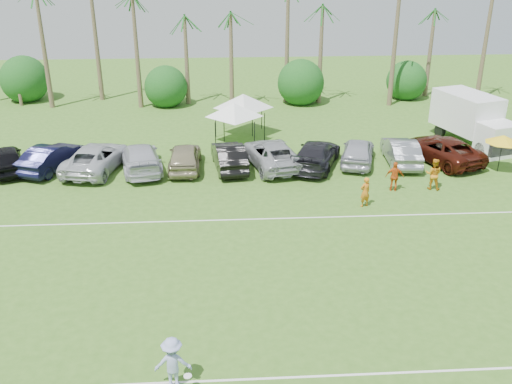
{
  "coord_description": "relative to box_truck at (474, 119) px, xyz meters",
  "views": [
    {
      "loc": [
        -1.1,
        -12.93,
        13.46
      ],
      "look_at": [
        0.55,
        13.93,
        1.6
      ],
      "focal_mm": 40.0,
      "sensor_mm": 36.0,
      "label": 1
    }
  ],
  "objects": [
    {
      "name": "parked_car_8",
      "position": [
        -9.07,
        -3.44,
        -1.02
      ],
      "size": [
        3.35,
        5.34,
        1.69
      ],
      "primitive_type": "imported",
      "rotation": [
        0.0,
        0.0,
        2.85
      ],
      "color": "#ABACB8",
      "rests_on": "ground"
    },
    {
      "name": "parked_car_10",
      "position": [
        -3.42,
        -3.41,
        -1.02
      ],
      "size": [
        4.8,
        6.7,
        1.69
      ],
      "primitive_type": "imported",
      "rotation": [
        0.0,
        0.0,
        3.51
      ],
      "color": "#41140B",
      "rests_on": "ground"
    },
    {
      "name": "box_truck",
      "position": [
        0.0,
        0.0,
        0.0
      ],
      "size": [
        4.44,
        7.24,
        3.5
      ],
      "rotation": [
        0.0,
        0.0,
        0.3
      ],
      "color": "white",
      "rests_on": "ground"
    },
    {
      "name": "market_umbrella",
      "position": [
        -0.44,
        -5.43,
        0.31
      ],
      "size": [
        2.18,
        2.18,
        2.43
      ],
      "color": "black",
      "rests_on": "ground"
    },
    {
      "name": "parked_car_1",
      "position": [
        -28.83,
        -3.4,
        -1.02
      ],
      "size": [
        3.52,
        5.45,
        1.69
      ],
      "primitive_type": "imported",
      "rotation": [
        0.0,
        0.0,
        2.77
      ],
      "color": "black",
      "rests_on": "ground"
    },
    {
      "name": "parked_car_7",
      "position": [
        -11.89,
        -3.85,
        -1.02
      ],
      "size": [
        4.33,
        6.3,
        1.69
      ],
      "primitive_type": "imported",
      "rotation": [
        0.0,
        0.0,
        2.77
      ],
      "color": "black",
      "rests_on": "ground"
    },
    {
      "name": "parked_car_6",
      "position": [
        -14.71,
        -3.63,
        -1.02
      ],
      "size": [
        4.07,
        6.57,
        1.69
      ],
      "primitive_type": "imported",
      "rotation": [
        0.0,
        0.0,
        3.36
      ],
      "color": "#A3A4A9",
      "rests_on": "ground"
    },
    {
      "name": "bush_tree_1",
      "position": [
        -22.81,
        13.69,
        -0.07
      ],
      "size": [
        4.0,
        4.0,
        4.0
      ],
      "color": "brown",
      "rests_on": "ground"
    },
    {
      "name": "palm_tree_5",
      "position": [
        -16.81,
        12.69,
        6.48
      ],
      "size": [
        2.4,
        2.4,
        9.9
      ],
      "color": "brown",
      "rests_on": "ground"
    },
    {
      "name": "field_lines",
      "position": [
        -16.81,
        -17.31,
        -1.87
      ],
      "size": [
        80.0,
        12.1,
        0.01
      ],
      "color": "white",
      "rests_on": "ground"
    },
    {
      "name": "palm_tree_9",
      "position": [
        1.19,
        12.69,
        6.48
      ],
      "size": [
        2.4,
        2.4,
        9.9
      ],
      "color": "brown",
      "rests_on": "ground"
    },
    {
      "name": "sideline_player_c",
      "position": [
        -7.94,
        -8.03,
        -0.98
      ],
      "size": [
        1.11,
        0.65,
        1.78
      ],
      "primitive_type": "imported",
      "rotation": [
        0.0,
        0.0,
        2.93
      ],
      "color": "#CB5316",
      "rests_on": "ground"
    },
    {
      "name": "palm_tree_1",
      "position": [
        -33.81,
        12.69,
        6.48
      ],
      "size": [
        2.4,
        2.4,
        9.9
      ],
      "color": "brown",
      "rests_on": "ground"
    },
    {
      "name": "sideline_player_b",
      "position": [
        -5.6,
        -7.93,
        -0.92
      ],
      "size": [
        1.13,
        1.02,
        1.9
      ],
      "primitive_type": "imported",
      "rotation": [
        0.0,
        0.0,
        2.75
      ],
      "color": "orange",
      "rests_on": "ground"
    },
    {
      "name": "parked_car_5",
      "position": [
        -17.54,
        -3.85,
        -1.02
      ],
      "size": [
        2.45,
        5.33,
        1.69
      ],
      "primitive_type": "imported",
      "rotation": [
        0.0,
        0.0,
        3.27
      ],
      "color": "black",
      "rests_on": "ground"
    },
    {
      "name": "bush_tree_3",
      "position": [
        -0.81,
        13.69,
        -0.07
      ],
      "size": [
        4.0,
        4.0,
        4.0
      ],
      "color": "brown",
      "rests_on": "ground"
    },
    {
      "name": "parked_car_9",
      "position": [
        -6.24,
        -3.59,
        -1.02
      ],
      "size": [
        2.19,
        5.27,
        1.69
      ],
      "primitive_type": "imported",
      "rotation": [
        0.0,
        0.0,
        3.06
      ],
      "color": "slate",
      "rests_on": "ground"
    },
    {
      "name": "bush_tree_0",
      "position": [
        -35.81,
        13.69,
        -0.07
      ],
      "size": [
        4.0,
        4.0,
        4.0
      ],
      "color": "brown",
      "rests_on": "ground"
    },
    {
      "name": "palm_tree_8",
      "position": [
        -3.81,
        12.69,
        5.61
      ],
      "size": [
        2.4,
        2.4,
        8.9
      ],
      "color": "brown",
      "rests_on": "ground"
    },
    {
      "name": "frisbee_player",
      "position": [
        -19.71,
        -23.44,
        -0.93
      ],
      "size": [
        1.23,
        0.76,
        1.88
      ],
      "rotation": [
        0.0,
        0.0,
        3.14
      ],
      "color": "#9AA4DB",
      "rests_on": "ground"
    },
    {
      "name": "parked_car_2",
      "position": [
        -26.01,
        -3.63,
        -1.02
      ],
      "size": [
        3.95,
        6.53,
        1.69
      ],
      "primitive_type": "imported",
      "rotation": [
        0.0,
        0.0,
        2.95
      ],
      "color": "#B9BBC1",
      "rests_on": "ground"
    },
    {
      "name": "parked_car_4",
      "position": [
        -20.36,
        -3.78,
        -1.02
      ],
      "size": [
        2.01,
        4.98,
        1.69
      ],
      "primitive_type": "imported",
      "rotation": [
        0.0,
        0.0,
        3.14
      ],
      "color": "gray",
      "rests_on": "ground"
    },
    {
      "name": "palm_tree_4",
      "position": [
        -20.81,
        12.69,
        5.61
      ],
      "size": [
        2.4,
        2.4,
        8.9
      ],
      "color": "brown",
      "rests_on": "ground"
    },
    {
      "name": "sideline_player_a",
      "position": [
        -10.17,
        -10.05,
        -1.01
      ],
      "size": [
        0.74,
        0.62,
        1.72
      ],
      "primitive_type": "imported",
      "rotation": [
        0.0,
        0.0,
        3.54
      ],
      "color": "orange",
      "rests_on": "ground"
    },
    {
      "name": "bush_tree_2",
      "position": [
        -10.81,
        13.69,
        -0.07
      ],
      "size": [
        4.0,
        4.0,
        4.0
      ],
      "color": "brown",
      "rests_on": "ground"
    },
    {
      "name": "canopy_tent_left",
      "position": [
        -17.04,
        1.28,
        1.07
      ],
      "size": [
        4.24,
        4.24,
        3.43
      ],
      "color": "black",
      "rests_on": "ground"
    },
    {
      "name": "canopy_tent_right",
      "position": [
        -16.32,
        3.09,
        1.28
      ],
      "size": [
        4.54,
        4.54,
        3.67
      ],
      "color": "black",
      "rests_on": "ground"
    },
    {
      "name": "parked_car_3",
      "position": [
        -23.18,
        -3.8,
        -1.02
      ],
      "size": [
        3.61,
        6.22,
        1.69
      ],
      "primitive_type": "imported",
      "rotation": [
        0.0,
        0.0,
        3.36
      ],
      "color": "#BABBC6",
      "rests_on": "ground"
    },
    {
      "name": "parked_car_0",
      "position": [
        -31.65,
        -3.46,
        -1.02
      ],
      "size": [
        3.8,
        5.36,
        1.69
      ],
      "primitive_type": "imported",
      "rotation": [
        0.0,
        0.0,
        3.55
      ],
      "color": "black",
      "rests_on": "ground"
    }
  ]
}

